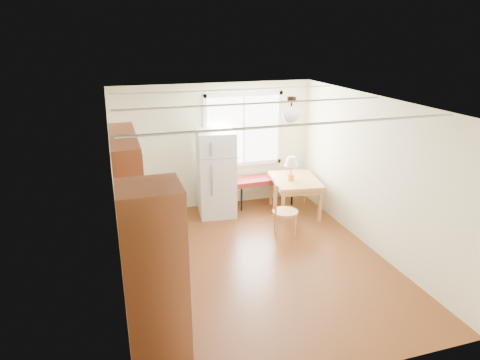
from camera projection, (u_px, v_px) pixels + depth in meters
name	position (u px, v px, depth m)	size (l,w,h in m)	color
room_shell	(256.00, 187.00, 6.32)	(4.60, 5.60, 2.62)	#502510
kitchen_run	(144.00, 248.00, 5.40)	(0.65, 3.40, 2.20)	brown
window_unit	(244.00, 130.00, 8.62)	(1.64, 0.05, 1.51)	white
pendant_light	(291.00, 114.00, 6.55)	(0.26, 0.26, 0.40)	black
refrigerator	(216.00, 174.00, 8.23)	(0.75, 0.75, 1.67)	silver
bench	(264.00, 180.00, 8.78)	(1.33, 0.53, 0.61)	maroon
dining_table	(295.00, 184.00, 8.36)	(1.02, 1.26, 0.71)	#B67F46
chair	(280.00, 206.00, 7.38)	(0.48, 0.47, 1.01)	#B67F46
table_lamp	(291.00, 163.00, 8.12)	(0.28, 0.28, 0.48)	#B6893A
coffee_maker	(146.00, 251.00, 4.96)	(0.22, 0.25, 0.33)	black
kettle	(135.00, 229.00, 5.53)	(0.13, 0.13, 0.26)	#B7210D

